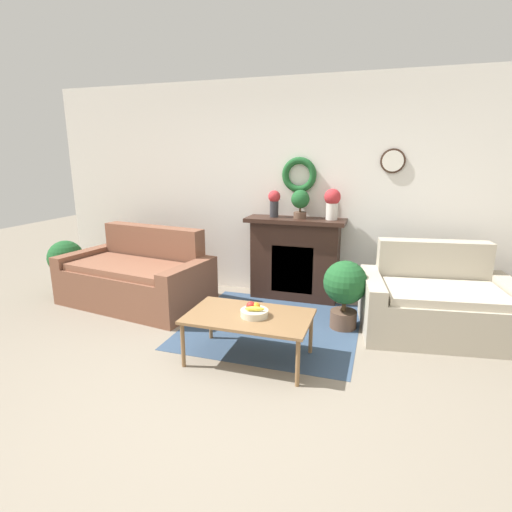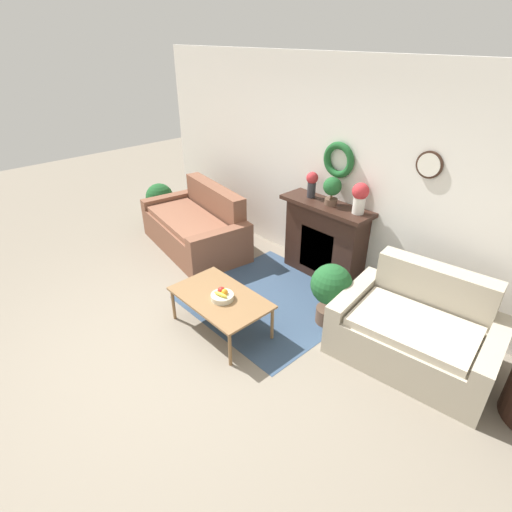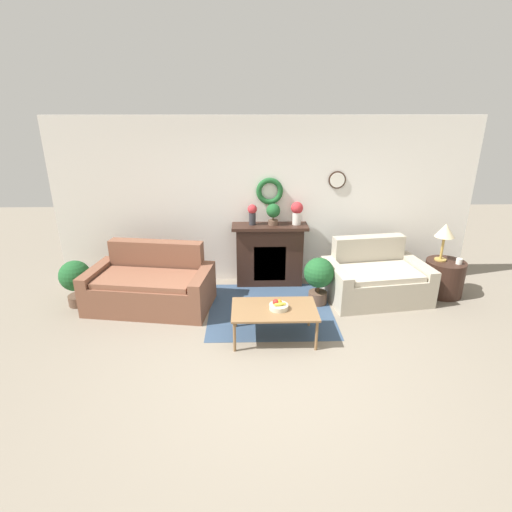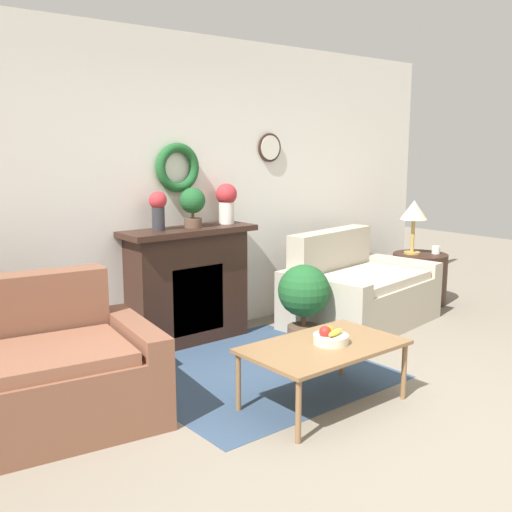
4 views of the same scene
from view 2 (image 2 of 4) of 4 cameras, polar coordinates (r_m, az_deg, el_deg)
The scene contains 13 objects.
ground_plane at distance 4.29m, azimuth -12.89°, elevation -13.82°, with size 16.00×16.00×0.00m, color gray.
floor_rug at distance 4.94m, azimuth 2.15°, elevation -6.29°, with size 1.80×1.76×0.01m.
wall_back at distance 5.15m, azimuth 11.36°, elevation 11.54°, with size 6.80×0.15×2.70m.
fireplace at distance 5.27m, azimuth 9.75°, elevation 2.30°, with size 1.22×0.41×1.03m.
couch_left at distance 6.07m, azimuth -8.46°, elevation 4.08°, with size 1.90×1.21×0.91m.
loveseat_right at distance 4.30m, azimuth 21.88°, elevation -9.96°, with size 1.61×1.18×0.89m.
coffee_table at distance 4.30m, azimuth -5.11°, elevation -6.16°, with size 1.08×0.66×0.43m.
fruit_bowl at distance 4.22m, azimuth -4.84°, elevation -5.65°, with size 0.24×0.24×0.12m.
vase_on_mantel_left at distance 5.16m, azimuth 7.99°, elevation 10.34°, with size 0.15×0.15×0.33m.
vase_on_mantel_right at distance 4.76m, azimuth 14.63°, elevation 8.28°, with size 0.19×0.19×0.37m.
potted_plant_on_mantel at distance 4.95m, azimuth 10.83°, elevation 9.44°, with size 0.22×0.22×0.35m.
potted_plant_floor_by_couch at distance 6.94m, azimuth -13.55°, elevation 7.77°, with size 0.45×0.45×0.70m.
potted_plant_floor_by_loveseat at distance 4.42m, azimuth 10.65°, elevation -4.62°, with size 0.45×0.45×0.73m.
Camera 2 is at (2.85, -1.38, 2.89)m, focal length 28.00 mm.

